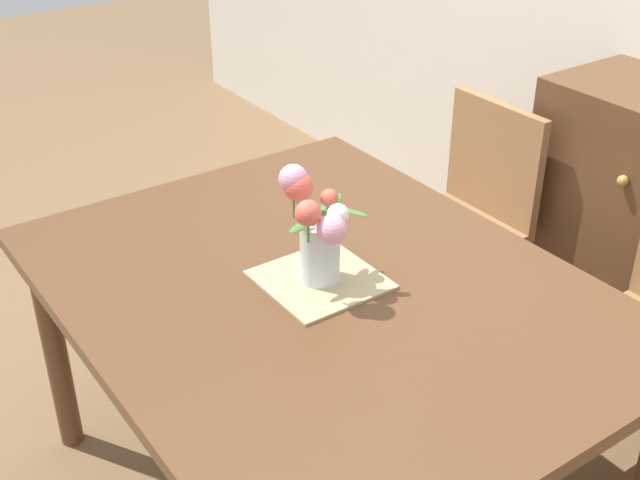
{
  "coord_description": "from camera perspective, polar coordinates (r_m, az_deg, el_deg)",
  "views": [
    {
      "loc": [
        1.42,
        -1.0,
        1.9
      ],
      "look_at": [
        -0.02,
        0.01,
        0.89
      ],
      "focal_mm": 46.35,
      "sensor_mm": 36.0,
      "label": 1
    }
  ],
  "objects": [
    {
      "name": "flower_vase",
      "position": [
        2.0,
        -0.28,
        0.94
      ],
      "size": [
        0.23,
        0.2,
        0.29
      ],
      "color": "silver",
      "rests_on": "placemat"
    },
    {
      "name": "placemat",
      "position": [
        2.09,
        -0.0,
        -2.76
      ],
      "size": [
        0.29,
        0.29,
        0.01
      ],
      "primitive_type": "cube",
      "color": "tan",
      "rests_on": "dining_table"
    },
    {
      "name": "dining_table",
      "position": [
        2.12,
        0.16,
        -5.04
      ],
      "size": [
        1.52,
        1.18,
        0.77
      ],
      "color": "brown",
      "rests_on": "ground_plane"
    },
    {
      "name": "chair_left",
      "position": [
        3.0,
        10.17,
        2.08
      ],
      "size": [
        0.42,
        0.42,
        0.9
      ],
      "rotation": [
        0.0,
        0.0,
        3.14
      ],
      "color": "#9E7047",
      "rests_on": "ground_plane"
    }
  ]
}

